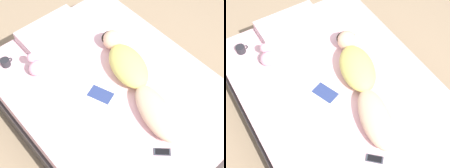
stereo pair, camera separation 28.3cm
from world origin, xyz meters
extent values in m
plane|color=#9E8466|center=(0.00, 0.00, 0.00)|extent=(12.00, 12.00, 0.00)
cube|color=#383333|center=(0.00, 0.00, 0.18)|extent=(1.77, 2.33, 0.35)
cube|color=beige|center=(0.00, 0.00, 0.45)|extent=(1.71, 2.27, 0.21)
ellipsoid|color=#DBB28E|center=(0.06, -0.50, 0.64)|extent=(0.43, 0.66, 0.16)
ellipsoid|color=#D1C660|center=(0.22, 0.02, 0.66)|extent=(0.47, 0.62, 0.19)
ellipsoid|color=black|center=(0.34, 0.39, 0.66)|extent=(0.25, 0.24, 0.11)
sphere|color=#DBB28E|center=(0.33, 0.37, 0.66)|extent=(0.20, 0.20, 0.20)
cube|color=silver|center=(-0.34, -0.09, 0.56)|extent=(0.31, 0.37, 0.01)
cube|color=silver|center=(-0.15, -0.01, 0.56)|extent=(0.31, 0.37, 0.01)
cube|color=navy|center=(-0.15, -0.01, 0.57)|extent=(0.21, 0.26, 0.00)
cylinder|color=#232328|center=(-0.62, 0.88, 0.60)|extent=(0.09, 0.09, 0.08)
cylinder|color=black|center=(-0.62, 0.88, 0.63)|extent=(0.08, 0.08, 0.00)
torus|color=#232328|center=(-0.57, 0.88, 0.60)|extent=(0.05, 0.01, 0.05)
cube|color=#333842|center=(-0.13, -0.77, 0.56)|extent=(0.14, 0.14, 0.01)
cube|color=black|center=(-0.13, -0.77, 0.57)|extent=(0.12, 0.12, 0.00)
ellipsoid|color=#DB9EB2|center=(-0.44, 0.59, 0.63)|extent=(0.17, 0.15, 0.14)
sphere|color=#DB9EB2|center=(-0.44, 0.65, 0.73)|extent=(0.09, 0.09, 0.09)
cube|color=beige|center=(-0.05, 0.93, 0.62)|extent=(0.68, 0.33, 0.12)
camera|label=1|loc=(-1.12, -1.27, 2.96)|focal=50.00mm
camera|label=2|loc=(-0.89, -1.44, 2.96)|focal=50.00mm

